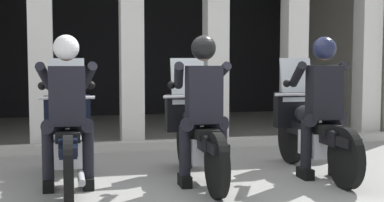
{
  "coord_description": "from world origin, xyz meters",
  "views": [
    {
      "loc": [
        -1.39,
        -5.42,
        1.36
      ],
      "look_at": [
        0.0,
        0.56,
        0.86
      ],
      "focal_mm": 50.4,
      "sensor_mm": 36.0,
      "label": 1
    }
  ],
  "objects_px": {
    "motorcycle_right": "(311,130)",
    "police_officer_right": "(323,95)",
    "police_officer_left": "(67,99)",
    "police_officer_center": "(203,97)",
    "motorcycle_left": "(68,137)",
    "motorcycle_center": "(197,135)"
  },
  "relations": [
    {
      "from": "motorcycle_right",
      "to": "police_officer_right",
      "type": "distance_m",
      "value": 0.52
    },
    {
      "from": "police_officer_left",
      "to": "police_officer_center",
      "type": "bearing_deg",
      "value": -5.84
    },
    {
      "from": "motorcycle_left",
      "to": "police_officer_center",
      "type": "bearing_deg",
      "value": -17.05
    },
    {
      "from": "police_officer_center",
      "to": "motorcycle_right",
      "type": "height_order",
      "value": "police_officer_center"
    },
    {
      "from": "police_officer_left",
      "to": "motorcycle_right",
      "type": "height_order",
      "value": "police_officer_left"
    },
    {
      "from": "motorcycle_center",
      "to": "police_officer_right",
      "type": "bearing_deg",
      "value": -3.59
    },
    {
      "from": "police_officer_left",
      "to": "police_officer_right",
      "type": "distance_m",
      "value": 2.79
    },
    {
      "from": "motorcycle_center",
      "to": "police_officer_center",
      "type": "height_order",
      "value": "police_officer_center"
    },
    {
      "from": "motorcycle_left",
      "to": "motorcycle_center",
      "type": "bearing_deg",
      "value": -5.84
    },
    {
      "from": "motorcycle_right",
      "to": "motorcycle_center",
      "type": "bearing_deg",
      "value": -175.34
    },
    {
      "from": "motorcycle_left",
      "to": "police_officer_right",
      "type": "xyz_separation_m",
      "value": [
        2.78,
        -0.37,
        0.44
      ]
    },
    {
      "from": "motorcycle_left",
      "to": "police_officer_right",
      "type": "height_order",
      "value": "police_officer_right"
    },
    {
      "from": "police_officer_right",
      "to": "motorcycle_right",
      "type": "bearing_deg",
      "value": 92.6
    },
    {
      "from": "police_officer_center",
      "to": "motorcycle_center",
      "type": "bearing_deg",
      "value": 95.93
    },
    {
      "from": "motorcycle_left",
      "to": "motorcycle_right",
      "type": "xyz_separation_m",
      "value": [
        2.79,
        -0.09,
        0.0
      ]
    },
    {
      "from": "motorcycle_right",
      "to": "police_officer_center",
      "type": "bearing_deg",
      "value": -163.93
    },
    {
      "from": "police_officer_center",
      "to": "motorcycle_right",
      "type": "xyz_separation_m",
      "value": [
        1.39,
        0.33,
        -0.44
      ]
    },
    {
      "from": "police_officer_left",
      "to": "motorcycle_center",
      "type": "xyz_separation_m",
      "value": [
        1.39,
        0.15,
        -0.44
      ]
    },
    {
      "from": "motorcycle_left",
      "to": "police_officer_right",
      "type": "distance_m",
      "value": 2.84
    },
    {
      "from": "police_officer_right",
      "to": "police_officer_center",
      "type": "bearing_deg",
      "value": -175.34
    },
    {
      "from": "motorcycle_right",
      "to": "police_officer_right",
      "type": "bearing_deg",
      "value": -87.4
    },
    {
      "from": "police_officer_center",
      "to": "police_officer_right",
      "type": "distance_m",
      "value": 1.39
    }
  ]
}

